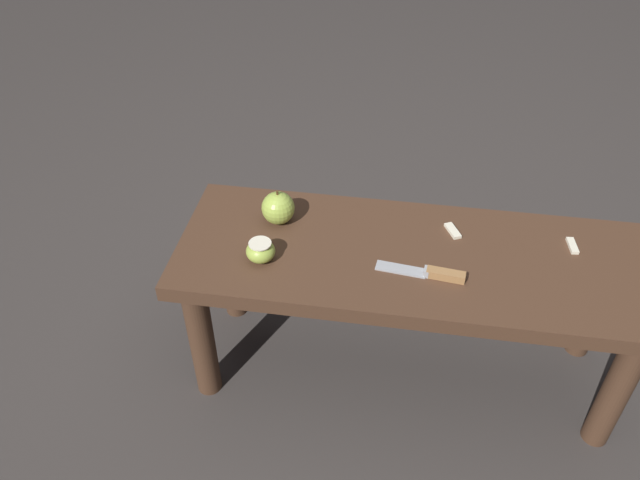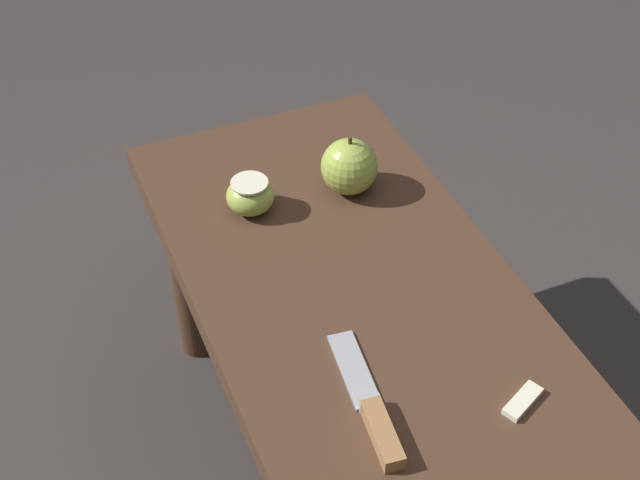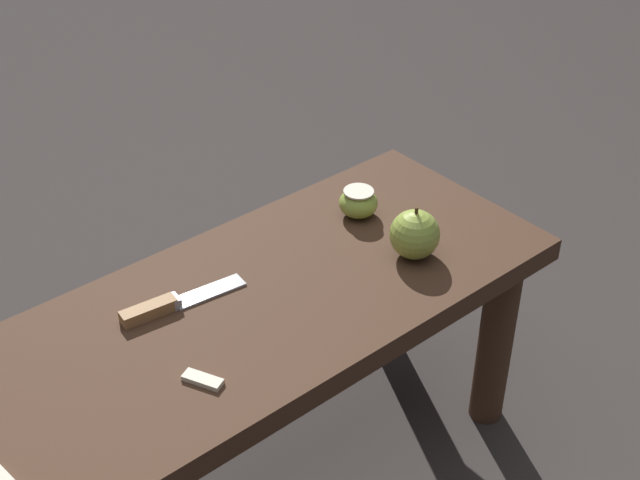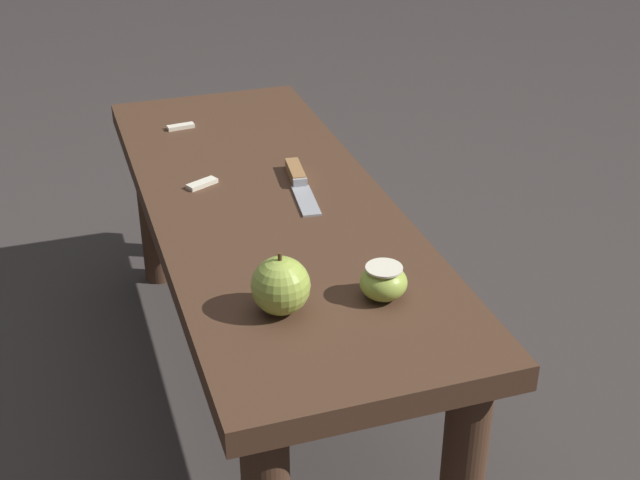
# 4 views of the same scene
# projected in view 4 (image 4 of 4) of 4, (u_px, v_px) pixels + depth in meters

# --- Properties ---
(ground_plane) EXTENTS (8.00, 8.00, 0.00)m
(ground_plane) POSITION_uv_depth(u_px,v_px,m) (274.00, 392.00, 1.74)
(ground_plane) COLOR #383330
(wooden_bench) EXTENTS (1.12, 0.41, 0.42)m
(wooden_bench) POSITION_uv_depth(u_px,v_px,m) (270.00, 238.00, 1.57)
(wooden_bench) COLOR #472D1E
(wooden_bench) RESTS_ON ground_plane
(knife) EXTENTS (0.20, 0.05, 0.02)m
(knife) POSITION_uv_depth(u_px,v_px,m) (298.00, 180.00, 1.59)
(knife) COLOR #9EA0A5
(knife) RESTS_ON wooden_bench
(apple_whole) EXTENTS (0.08, 0.08, 0.09)m
(apple_whole) POSITION_uv_depth(u_px,v_px,m) (281.00, 286.00, 1.22)
(apple_whole) COLOR #9EB747
(apple_whole) RESTS_ON wooden_bench
(apple_cut) EXTENTS (0.07, 0.07, 0.05)m
(apple_cut) POSITION_uv_depth(u_px,v_px,m) (383.00, 282.00, 1.26)
(apple_cut) COLOR #9EB747
(apple_cut) RESTS_ON wooden_bench
(apple_slice_near_knife) EXTENTS (0.04, 0.06, 0.01)m
(apple_slice_near_knife) POSITION_uv_depth(u_px,v_px,m) (202.00, 184.00, 1.59)
(apple_slice_near_knife) COLOR silver
(apple_slice_near_knife) RESTS_ON wooden_bench
(apple_slice_center) EXTENTS (0.02, 0.06, 0.01)m
(apple_slice_center) POSITION_uv_depth(u_px,v_px,m) (181.00, 127.00, 1.83)
(apple_slice_center) COLOR silver
(apple_slice_center) RESTS_ON wooden_bench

